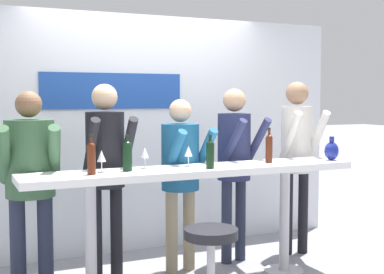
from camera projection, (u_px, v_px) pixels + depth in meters
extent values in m
cube|color=silver|center=(144.00, 133.00, 5.63)|extent=(4.49, 0.10, 2.46)
cube|color=#1E479E|center=(113.00, 91.00, 5.40)|extent=(1.46, 0.02, 0.36)
cube|color=white|center=(196.00, 171.00, 4.47)|extent=(2.89, 0.48, 0.06)
cylinder|color=#B2B2B7|center=(91.00, 240.00, 4.14)|extent=(0.09, 0.09, 0.96)
cylinder|color=#B2B2B7|center=(284.00, 218.00, 4.88)|extent=(0.09, 0.09, 0.96)
cylinder|color=#B2B2B7|center=(284.00, 271.00, 4.92)|extent=(0.36, 0.36, 0.02)
cylinder|color=black|center=(211.00, 233.00, 3.82)|extent=(0.39, 0.39, 0.07)
cylinder|color=#23283D|center=(18.00, 245.00, 4.38)|extent=(0.13, 0.13, 0.80)
cylinder|color=#23283D|center=(46.00, 243.00, 4.44)|extent=(0.13, 0.13, 0.80)
cylinder|color=#335638|center=(30.00, 158.00, 4.36)|extent=(0.45, 0.45, 0.63)
sphere|color=brown|center=(29.00, 104.00, 4.32)|extent=(0.22, 0.22, 0.22)
cylinder|color=#335638|center=(4.00, 155.00, 4.15)|extent=(0.15, 0.40, 0.49)
cylinder|color=#335638|center=(54.00, 154.00, 4.26)|extent=(0.15, 0.40, 0.49)
cylinder|color=black|center=(96.00, 234.00, 4.67)|extent=(0.11, 0.11, 0.83)
cylinder|color=black|center=(116.00, 232.00, 4.74)|extent=(0.11, 0.11, 0.83)
cylinder|color=black|center=(105.00, 149.00, 4.65)|extent=(0.34, 0.34, 0.66)
sphere|color=#D6AD89|center=(105.00, 97.00, 4.61)|extent=(0.22, 0.22, 0.22)
cylinder|color=black|center=(91.00, 146.00, 4.43)|extent=(0.08, 0.39, 0.50)
cylinder|color=black|center=(128.00, 145.00, 4.56)|extent=(0.08, 0.39, 0.50)
cylinder|color=gray|center=(172.00, 232.00, 4.87)|extent=(0.11, 0.11, 0.76)
cylinder|color=gray|center=(189.00, 229.00, 4.98)|extent=(0.11, 0.11, 0.76)
cylinder|color=#19517A|center=(180.00, 157.00, 4.87)|extent=(0.40, 0.40, 0.60)
sphere|color=#D6AD89|center=(180.00, 111.00, 4.84)|extent=(0.21, 0.21, 0.21)
cylinder|color=#19517A|center=(174.00, 155.00, 4.66)|extent=(0.14, 0.37, 0.47)
cylinder|color=#19517A|center=(204.00, 152.00, 4.84)|extent=(0.14, 0.37, 0.47)
cylinder|color=#23283D|center=(227.00, 222.00, 5.16)|extent=(0.10, 0.10, 0.81)
cylinder|color=#23283D|center=(240.00, 219.00, 5.26)|extent=(0.10, 0.10, 0.81)
cylinder|color=#23284C|center=(234.00, 147.00, 5.15)|extent=(0.37, 0.37, 0.64)
sphere|color=tan|center=(234.00, 100.00, 5.12)|extent=(0.22, 0.22, 0.22)
cylinder|color=#23284C|center=(232.00, 144.00, 4.94)|extent=(0.15, 0.38, 0.49)
cylinder|color=#23284C|center=(257.00, 142.00, 5.11)|extent=(0.15, 0.38, 0.49)
cylinder|color=black|center=(288.00, 213.00, 5.45)|extent=(0.10, 0.10, 0.85)
cylinder|color=black|center=(303.00, 212.00, 5.50)|extent=(0.10, 0.10, 0.85)
cylinder|color=beige|center=(296.00, 139.00, 5.42)|extent=(0.36, 0.36, 0.67)
sphere|color=#9E7556|center=(297.00, 93.00, 5.38)|extent=(0.23, 0.23, 0.23)
cylinder|color=beige|center=(290.00, 136.00, 5.22)|extent=(0.13, 0.40, 0.51)
cylinder|color=beige|center=(318.00, 135.00, 5.30)|extent=(0.13, 0.40, 0.51)
cylinder|color=#4C1E0F|center=(91.00, 161.00, 4.05)|extent=(0.06, 0.06, 0.21)
sphere|color=#4C1E0F|center=(91.00, 147.00, 4.04)|extent=(0.06, 0.06, 0.06)
cylinder|color=#4C1E0F|center=(91.00, 142.00, 4.04)|extent=(0.02, 0.02, 0.08)
cylinder|color=black|center=(91.00, 136.00, 4.04)|extent=(0.03, 0.03, 0.02)
cylinder|color=black|center=(210.00, 157.00, 4.39)|extent=(0.07, 0.07, 0.20)
sphere|color=black|center=(210.00, 145.00, 4.39)|extent=(0.07, 0.07, 0.07)
cylinder|color=black|center=(210.00, 140.00, 4.38)|extent=(0.03, 0.03, 0.07)
cylinder|color=black|center=(210.00, 135.00, 4.38)|extent=(0.03, 0.03, 0.01)
cylinder|color=black|center=(127.00, 158.00, 4.24)|extent=(0.08, 0.08, 0.20)
sphere|color=black|center=(127.00, 146.00, 4.23)|extent=(0.08, 0.08, 0.08)
cylinder|color=black|center=(127.00, 141.00, 4.23)|extent=(0.03, 0.03, 0.07)
cylinder|color=black|center=(127.00, 136.00, 4.23)|extent=(0.03, 0.03, 0.01)
cylinder|color=#4C1E0F|center=(269.00, 150.00, 4.78)|extent=(0.06, 0.06, 0.22)
sphere|color=#4C1E0F|center=(269.00, 138.00, 4.77)|extent=(0.06, 0.06, 0.06)
cylinder|color=#4C1E0F|center=(269.00, 134.00, 4.77)|extent=(0.02, 0.02, 0.08)
cylinder|color=black|center=(269.00, 129.00, 4.76)|extent=(0.03, 0.03, 0.02)
cylinder|color=silver|center=(102.00, 172.00, 4.16)|extent=(0.06, 0.06, 0.01)
cylinder|color=silver|center=(102.00, 167.00, 4.16)|extent=(0.01, 0.01, 0.08)
cone|color=silver|center=(102.00, 156.00, 4.15)|extent=(0.07, 0.07, 0.09)
cylinder|color=silver|center=(145.00, 168.00, 4.41)|extent=(0.06, 0.06, 0.01)
cylinder|color=silver|center=(145.00, 163.00, 4.41)|extent=(0.01, 0.01, 0.08)
cone|color=silver|center=(145.00, 152.00, 4.40)|extent=(0.07, 0.07, 0.09)
cylinder|color=silver|center=(188.00, 166.00, 4.52)|extent=(0.06, 0.06, 0.01)
cylinder|color=silver|center=(188.00, 161.00, 4.52)|extent=(0.01, 0.01, 0.08)
cone|color=silver|center=(188.00, 151.00, 4.51)|extent=(0.07, 0.07, 0.09)
ellipsoid|color=navy|center=(332.00, 151.00, 4.97)|extent=(0.13, 0.13, 0.17)
cylinder|color=navy|center=(332.00, 139.00, 4.96)|extent=(0.04, 0.04, 0.05)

